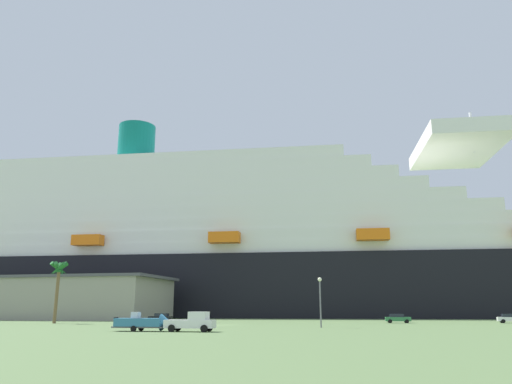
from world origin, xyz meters
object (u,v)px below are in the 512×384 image
Objects in this scene: cruise_ship at (227,252)px; palm_tree at (59,274)px; street_lamp at (320,294)px; parked_car_black_coupe at (161,317)px; parked_car_green_wagon at (398,318)px; small_boat_on_trailer at (146,323)px; parked_car_white_van at (511,318)px; pickup_truck at (192,322)px.

cruise_ship is 23.96× the size of palm_tree.
palm_tree is 1.59× the size of street_lamp.
parked_car_green_wagon is (44.28, 1.35, -0.00)m from parked_car_black_coupe.
street_lamp is (33.10, -67.89, -14.04)m from cruise_ship.
street_lamp reaches higher than parked_car_green_wagon.
small_boat_on_trailer is 1.60× the size of parked_car_white_van.
small_boat_on_trailer is (14.57, -83.22, -17.56)m from cruise_ship.
cruise_ship is 45.05× the size of pickup_truck.
palm_tree is 20.88m from parked_car_black_coupe.
parked_car_white_van is 1.10× the size of parked_car_green_wagon.
palm_tree is at bearing -165.22° from parked_car_green_wagon.
parked_car_green_wagon is at bearing 14.78° from palm_tree.
pickup_truck is 1.29× the size of parked_car_green_wagon.
pickup_truck is at bearing -122.25° from parked_car_green_wagon.
small_boat_on_trailer reaches higher than parked_car_white_van.
parked_car_white_van is (43.88, 42.68, -0.21)m from pickup_truck.
cruise_ship reaches higher than street_lamp.
cruise_ship is at bearing 147.77° from parked_car_white_van.
small_boat_on_trailer is 1.67× the size of parked_car_black_coupe.
parked_car_black_coupe is (13.61, 13.92, -7.57)m from palm_tree.
small_boat_on_trailer is at bearing -80.07° from cruise_ship.
small_boat_on_trailer is at bearing -177.75° from pickup_truck.
street_lamp reaches higher than pickup_truck.
cruise_ship reaches higher than parked_car_white_van.
cruise_ship is 58.11× the size of parked_car_green_wagon.
pickup_truck is at bearing -130.73° from street_lamp.
small_boat_on_trailer is 65.42m from parked_car_white_van.
small_boat_on_trailer is at bearing -139.02° from parked_car_white_van.
parked_car_black_coupe is (-19.96, 37.19, -0.21)m from pickup_truck.
pickup_truck is 0.84× the size of street_lamp.
palm_tree reaches higher than parked_car_black_coupe.
palm_tree is (-28.06, 23.49, 7.44)m from small_boat_on_trailer.
pickup_truck is 1.22× the size of parked_car_black_coupe.
pickup_truck is (20.08, -83.01, -17.48)m from cruise_ship.
parked_car_green_wagon is at bearing 64.24° from street_lamp.
palm_tree is (-33.57, 23.27, 7.36)m from pickup_truck.
street_lamp is 1.53× the size of parked_car_green_wagon.
parked_car_white_van is at bearing 41.76° from street_lamp.
cruise_ship is 65.28m from parked_car_green_wagon.
street_lamp reaches higher than small_boat_on_trailer.
street_lamp is at bearing 49.27° from pickup_truck.
parked_car_black_coupe is (0.12, -45.81, -17.69)m from cruise_ship.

